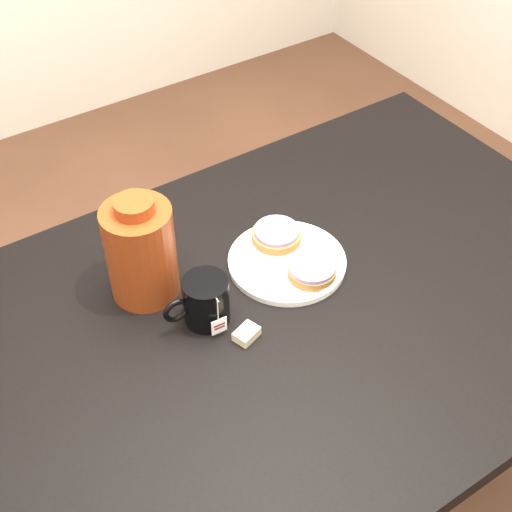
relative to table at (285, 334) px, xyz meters
name	(u,v)px	position (x,y,z in m)	size (l,w,h in m)	color
ground_plane	(278,501)	(0.00, 0.00, -0.67)	(4.00, 4.00, 0.00)	brown
table	(285,334)	(0.00, 0.00, 0.00)	(1.40, 0.90, 0.75)	black
plate	(287,261)	(0.07, 0.09, 0.09)	(0.23, 0.23, 0.02)	white
bagel_back	(277,234)	(0.08, 0.15, 0.11)	(0.11, 0.11, 0.03)	brown
bagel_front	(312,270)	(0.08, 0.03, 0.11)	(0.12, 0.12, 0.03)	brown
mug	(205,301)	(-0.14, 0.06, 0.13)	(0.13, 0.09, 0.09)	black
teabag_pouch	(247,334)	(-0.10, -0.02, 0.09)	(0.04, 0.03, 0.02)	#C6B793
bagel_package	(141,251)	(-0.20, 0.18, 0.18)	(0.14, 0.14, 0.22)	#5C1E0C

